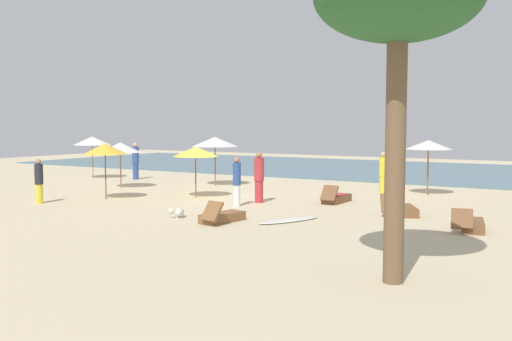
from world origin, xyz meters
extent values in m
plane|color=beige|center=(0.00, 0.00, 0.00)|extent=(60.00, 60.00, 0.00)
cube|color=slate|center=(0.00, 17.00, 0.03)|extent=(48.00, 16.00, 0.06)
cylinder|color=brown|center=(-3.36, -2.41, 1.08)|extent=(0.05, 0.05, 2.15)
cone|color=gold|center=(-3.36, -2.41, 1.99)|extent=(1.70, 1.70, 0.42)
cylinder|color=brown|center=(7.15, 5.45, 1.12)|extent=(0.06, 0.06, 2.23)
cone|color=silver|center=(7.15, 5.45, 2.10)|extent=(1.91, 1.91, 0.38)
cylinder|color=brown|center=(-0.67, -0.12, 1.00)|extent=(0.05, 0.05, 2.00)
cone|color=gold|center=(-0.67, -0.12, 1.85)|extent=(1.82, 1.82, 0.40)
cylinder|color=olive|center=(-5.70, 0.87, 1.02)|extent=(0.06, 0.06, 2.05)
cone|color=white|center=(-5.70, 0.87, 1.87)|extent=(1.89, 1.89, 0.46)
cylinder|color=brown|center=(-2.54, 3.93, 1.14)|extent=(0.06, 0.06, 2.27)
cone|color=white|center=(-2.54, 3.93, 2.10)|extent=(2.18, 2.18, 0.45)
cylinder|color=olive|center=(-10.24, 3.47, 1.10)|extent=(0.04, 0.04, 2.20)
cone|color=white|center=(-10.24, 3.47, 2.03)|extent=(1.97, 1.97, 0.45)
cube|color=brown|center=(4.82, 1.39, 0.14)|extent=(0.61, 1.51, 0.28)
cube|color=brown|center=(4.83, 0.69, 0.43)|extent=(0.57, 0.46, 0.56)
cube|color=#BF3338|center=(4.82, 1.39, 0.30)|extent=(0.52, 1.05, 0.03)
cube|color=brown|center=(7.93, -0.21, 0.14)|extent=(1.22, 1.61, 0.28)
cube|color=brown|center=(7.61, -0.83, 0.43)|extent=(0.70, 0.63, 0.58)
cube|color=brown|center=(3.57, -4.45, 0.14)|extent=(0.83, 1.58, 0.28)
cube|color=brown|center=(3.68, -5.14, 0.43)|extent=(0.63, 0.52, 0.56)
cube|color=brown|center=(10.39, -2.00, 0.14)|extent=(0.91, 1.59, 0.28)
cube|color=brown|center=(10.24, -2.69, 0.41)|extent=(0.67, 0.62, 0.51)
cylinder|color=#BF3338|center=(2.33, -0.17, 0.41)|extent=(0.45, 0.45, 0.83)
cylinder|color=#BF3338|center=(2.33, -0.17, 1.26)|extent=(0.52, 0.52, 0.87)
sphere|color=#A37556|center=(2.33, -0.17, 1.80)|extent=(0.23, 0.23, 0.23)
cylinder|color=yellow|center=(5.50, 4.63, 0.39)|extent=(0.32, 0.32, 0.77)
cylinder|color=yellow|center=(5.50, 4.63, 1.18)|extent=(0.37, 0.37, 0.81)
sphere|color=tan|center=(5.50, 4.63, 1.68)|extent=(0.22, 0.22, 0.22)
cylinder|color=#2D4C8C|center=(-7.89, 4.25, 0.42)|extent=(0.39, 0.39, 0.84)
cylinder|color=#2D4C8C|center=(-7.89, 4.25, 1.28)|extent=(0.46, 0.46, 0.88)
sphere|color=tan|center=(-7.89, 4.25, 1.82)|extent=(0.24, 0.24, 0.24)
cylinder|color=yellow|center=(-4.63, -4.55, 0.36)|extent=(0.27, 0.27, 0.72)
cylinder|color=#26262D|center=(-4.63, -4.55, 1.09)|extent=(0.32, 0.32, 0.75)
sphere|color=#A37556|center=(-4.63, -4.55, 1.56)|extent=(0.20, 0.20, 0.20)
cylinder|color=white|center=(2.13, -1.40, 0.39)|extent=(0.25, 0.25, 0.77)
cylinder|color=#2D4C8C|center=(2.13, -1.40, 1.17)|extent=(0.29, 0.29, 0.80)
sphere|color=#A37556|center=(2.13, -1.40, 1.67)|extent=(0.22, 0.22, 0.22)
cylinder|color=brown|center=(10.17, -8.41, 2.40)|extent=(0.38, 0.38, 4.80)
cube|color=silver|center=(1.93, -4.45, 0.02)|extent=(0.36, 0.42, 0.04)
ellipsoid|color=silver|center=(1.93, -4.45, 0.17)|extent=(0.55, 0.67, 0.28)
sphere|color=silver|center=(1.79, -4.69, 0.22)|extent=(0.19, 0.19, 0.19)
ellipsoid|color=silver|center=(5.26, -3.32, 0.04)|extent=(1.38, 2.30, 0.07)
camera|label=1|loc=(13.61, -19.18, 3.04)|focal=41.50mm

